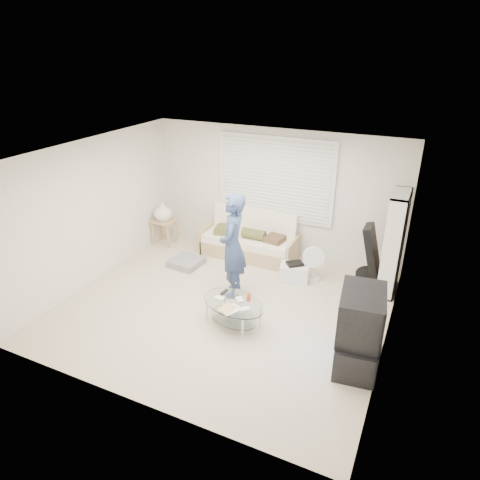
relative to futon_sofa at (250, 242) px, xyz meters
The scene contains 13 objects.
ground 1.93m from the futon_sofa, 79.00° to the right, with size 5.00×5.00×0.00m, color #B3A58B.
room_shell 1.96m from the futon_sofa, 75.36° to the right, with size 5.02×4.52×2.51m.
window_blinds 1.34m from the futon_sofa, 42.36° to the left, with size 2.32×0.08×1.62m.
futon_sofa is the anchor object (origin of this frame).
grey_floor_pillow 1.31m from the futon_sofa, 136.44° to the right, with size 0.56×0.56×0.13m, color slate.
side_table 1.91m from the futon_sofa, behind, with size 0.47×0.38×0.94m.
bookshelf 2.76m from the futon_sofa, ahead, with size 0.28×0.74×1.77m.
guitar_case 2.41m from the futon_sofa, ahead, with size 0.45×0.42×1.13m.
floor_fan 1.49m from the futon_sofa, 15.28° to the right, with size 0.41×0.27×0.66m.
storage_bin 1.26m from the futon_sofa, 26.15° to the right, with size 0.57×0.46×0.35m.
tv_unit 3.45m from the futon_sofa, 41.92° to the right, with size 0.65×1.04×1.07m.
coffee_table 2.34m from the futon_sofa, 72.16° to the right, with size 1.18×0.92×0.51m.
standing_person 1.59m from the futon_sofa, 77.26° to the right, with size 0.65×0.43×1.79m, color navy.
Camera 1 is at (2.71, -5.20, 3.90)m, focal length 32.00 mm.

